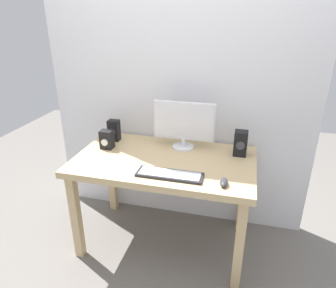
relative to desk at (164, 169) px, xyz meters
The scene contains 9 objects.
ground_plane 0.67m from the desk, ahead, with size 6.00×6.00×0.00m, color slate.
wall_back 0.93m from the desk, 90.00° to the left, with size 2.22×0.04×3.00m, color silver.
desk is the anchor object (origin of this frame).
monitor 0.38m from the desk, 67.60° to the left, with size 0.48×0.17×0.37m.
keyboard_primary 0.28m from the desk, 67.01° to the right, with size 0.44×0.14×0.02m.
mouse 0.55m from the desk, 30.44° to the right, with size 0.05×0.10×0.04m, color #333338.
speaker_right 0.60m from the desk, 20.90° to the left, with size 0.10×0.10×0.19m.
speaker_left 0.58m from the desk, 154.76° to the left, with size 0.09×0.08×0.17m.
audio_controller 0.52m from the desk, behind, with size 0.10×0.09×0.15m.
Camera 1 is at (0.54, -1.98, 1.78)m, focal length 33.00 mm.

